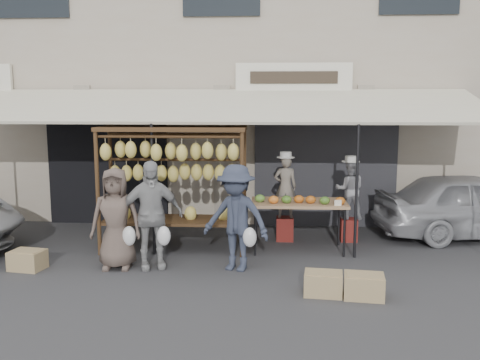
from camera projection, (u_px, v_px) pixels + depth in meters
The scene contains 16 objects.
ground_plane at pixel (202, 276), 8.26m from camera, with size 90.00×90.00×0.00m, color #2D2D30.
shophouse at pixel (232, 63), 14.11m from camera, with size 24.00×6.15×7.30m.
awning at pixel (217, 106), 10.11m from camera, with size 10.00×2.35×2.92m.
banana_rack at pixel (172, 164), 9.42m from camera, with size 2.60×0.90×2.24m.
produce_table at pixel (299, 203), 9.51m from camera, with size 1.70×0.90×1.04m.
vendor_left at pixel (285, 187), 10.21m from camera, with size 0.44×0.29×1.19m, color gray.
vendor_right at pixel (350, 189), 10.17m from camera, with size 0.55×0.43×1.14m, color gray.
customer_left at pixel (116, 219), 8.55m from camera, with size 0.80×0.52×1.64m, color brown.
customer_mid at pixel (150, 215), 8.55m from camera, with size 1.03×0.43×1.75m, color #9C9C9C.
customer_right at pixel (236, 218), 8.46m from camera, with size 1.10×0.63×1.70m, color #303749.
stool_left at pixel (285, 229), 10.34m from camera, with size 0.32×0.32×0.45m, color maroon.
stool_right at pixel (348, 230), 10.29m from camera, with size 0.31×0.31×0.44m, color maroon.
crate_near_a at pixel (323, 284), 7.48m from camera, with size 0.52×0.40×0.31m, color tan.
crate_near_b at pixel (364, 286), 7.36m from camera, with size 0.54×0.41×0.32m, color tan.
crate_far at pixel (27, 260), 8.58m from camera, with size 0.51×0.39×0.31m, color tan.
sedan at pixel (474, 205), 10.49m from camera, with size 1.54×3.83×1.30m, color #A2A3A8.
Camera 1 is at (1.03, -7.89, 2.73)m, focal length 40.00 mm.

